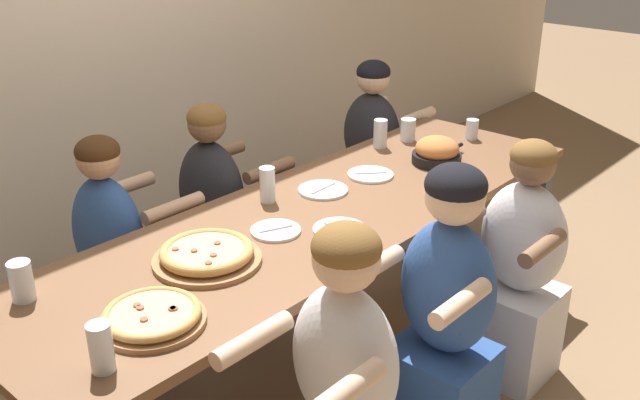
# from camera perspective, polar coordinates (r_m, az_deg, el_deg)

# --- Properties ---
(ground_plane) EXTENTS (18.00, 18.00, 0.00)m
(ground_plane) POSITION_cam_1_polar(r_m,az_deg,el_deg) (3.25, 0.00, -13.27)
(ground_plane) COLOR #896B4C
(ground_plane) RESTS_ON ground
(dining_table) EXTENTS (2.73, 0.81, 0.76)m
(dining_table) POSITION_cam_1_polar(r_m,az_deg,el_deg) (2.89, 0.00, -2.23)
(dining_table) COLOR brown
(dining_table) RESTS_ON ground
(pizza_board_main) EXTENTS (0.38, 0.38, 0.06)m
(pizza_board_main) POSITION_cam_1_polar(r_m,az_deg,el_deg) (2.49, -9.04, -4.32)
(pizza_board_main) COLOR #996B42
(pizza_board_main) RESTS_ON dining_table
(pizza_board_second) EXTENTS (0.32, 0.32, 0.05)m
(pizza_board_second) POSITION_cam_1_polar(r_m,az_deg,el_deg) (2.20, -13.28, -9.05)
(pizza_board_second) COLOR #996B42
(pizza_board_second) RESTS_ON dining_table
(skillet_bowl) EXTENTS (0.34, 0.23, 0.13)m
(skillet_bowl) POSITION_cam_1_polar(r_m,az_deg,el_deg) (3.39, 9.34, 3.82)
(skillet_bowl) COLOR black
(skillet_bowl) RESTS_ON dining_table
(empty_plate_a) EXTENTS (0.21, 0.21, 0.02)m
(empty_plate_a) POSITION_cam_1_polar(r_m,az_deg,el_deg) (3.04, 0.25, 0.81)
(empty_plate_a) COLOR white
(empty_plate_a) RESTS_ON dining_table
(empty_plate_b) EXTENTS (0.19, 0.19, 0.02)m
(empty_plate_b) POSITION_cam_1_polar(r_m,az_deg,el_deg) (2.69, -3.60, -2.45)
(empty_plate_b) COLOR white
(empty_plate_b) RESTS_ON dining_table
(empty_plate_c) EXTENTS (0.21, 0.21, 0.02)m
(empty_plate_c) POSITION_cam_1_polar(r_m,az_deg,el_deg) (3.22, 4.05, 2.04)
(empty_plate_c) COLOR white
(empty_plate_c) RESTS_ON dining_table
(empty_plate_d) EXTENTS (0.20, 0.20, 0.02)m
(empty_plate_d) POSITION_cam_1_polar(r_m,az_deg,el_deg) (2.70, 1.58, -2.37)
(empty_plate_d) COLOR white
(empty_plate_d) RESTS_ON dining_table
(drinking_glass_a) EXTENTS (0.08, 0.08, 0.11)m
(drinking_glass_a) POSITION_cam_1_polar(r_m,az_deg,el_deg) (3.69, 7.05, 5.49)
(drinking_glass_a) COLOR silver
(drinking_glass_a) RESTS_ON dining_table
(drinking_glass_b) EXTENTS (0.07, 0.07, 0.13)m
(drinking_glass_b) POSITION_cam_1_polar(r_m,az_deg,el_deg) (2.42, -22.75, -6.18)
(drinking_glass_b) COLOR silver
(drinking_glass_b) RESTS_ON dining_table
(drinking_glass_c) EXTENTS (0.07, 0.07, 0.14)m
(drinking_glass_c) POSITION_cam_1_polar(r_m,az_deg,el_deg) (2.02, -17.08, -11.44)
(drinking_glass_c) COLOR silver
(drinking_glass_c) RESTS_ON dining_table
(drinking_glass_d) EXTENTS (0.07, 0.07, 0.13)m
(drinking_glass_d) POSITION_cam_1_polar(r_m,az_deg,el_deg) (2.97, 9.35, 0.92)
(drinking_glass_d) COLOR silver
(drinking_glass_d) RESTS_ON dining_table
(drinking_glass_e) EXTENTS (0.06, 0.06, 0.15)m
(drinking_glass_e) POSITION_cam_1_polar(r_m,az_deg,el_deg) (2.93, -4.24, 1.22)
(drinking_glass_e) COLOR silver
(drinking_glass_e) RESTS_ON dining_table
(drinking_glass_f) EXTENTS (0.06, 0.06, 0.10)m
(drinking_glass_f) POSITION_cam_1_polar(r_m,az_deg,el_deg) (3.77, 12.05, 5.46)
(drinking_glass_f) COLOR silver
(drinking_glass_f) RESTS_ON dining_table
(drinking_glass_h) EXTENTS (0.07, 0.07, 0.14)m
(drinking_glass_h) POSITION_cam_1_polar(r_m,az_deg,el_deg) (3.57, 4.84, 5.17)
(drinking_glass_h) COLOR silver
(drinking_glass_h) RESTS_ON dining_table
(diner_near_center) EXTENTS (0.51, 0.40, 1.13)m
(diner_near_center) POSITION_cam_1_polar(r_m,az_deg,el_deg) (2.62, 9.89, -9.69)
(diner_near_center) COLOR #2D5193
(diner_near_center) RESTS_ON ground
(diner_near_midright) EXTENTS (0.51, 0.40, 1.07)m
(diner_near_midright) POSITION_cam_1_polar(r_m,az_deg,el_deg) (3.08, 15.58, -5.79)
(diner_near_midright) COLOR silver
(diner_near_midright) RESTS_ON ground
(diner_far_right) EXTENTS (0.51, 0.40, 1.09)m
(diner_far_right) POSITION_cam_1_polar(r_m,az_deg,el_deg) (4.15, 4.11, 3.05)
(diner_far_right) COLOR #232328
(diner_far_right) RESTS_ON ground
(diner_far_midleft) EXTENTS (0.51, 0.40, 1.09)m
(diner_far_midleft) POSITION_cam_1_polar(r_m,az_deg,el_deg) (3.09, -16.12, -5.66)
(diner_far_midleft) COLOR #2D5193
(diner_far_midleft) RESTS_ON ground
(diner_far_center) EXTENTS (0.51, 0.40, 1.10)m
(diner_far_center) POSITION_cam_1_polar(r_m,az_deg,el_deg) (3.36, -8.44, -2.35)
(diner_far_center) COLOR #232328
(diner_far_center) RESTS_ON ground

